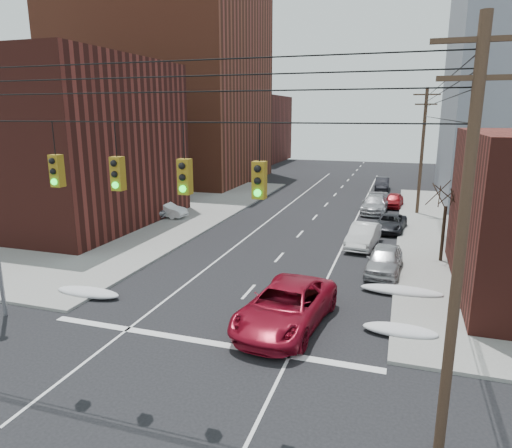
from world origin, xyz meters
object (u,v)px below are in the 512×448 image
Objects in this scene: lot_car_a at (164,209)px; lot_car_b at (140,208)px; lot_car_c at (98,216)px; parked_car_b at (363,236)px; parked_car_c at (390,223)px; red_pickup at (286,306)px; lot_car_d at (120,201)px; parked_car_f at (382,184)px; parked_car_e at (394,200)px; parked_car_a at (384,260)px; parked_car_d at (375,204)px.

lot_car_b reaches higher than lot_car_a.
lot_car_b reaches higher than lot_car_c.
lot_car_a is (-17.07, 3.54, 0.02)m from parked_car_b.
red_pickup is at bearing -95.17° from parked_car_c.
parked_car_b is at bearing -98.39° from lot_car_d.
parked_car_f is 29.16m from lot_car_b.
parked_car_e is 21.76m from lot_car_a.
parked_car_b is at bearing -91.14° from parked_car_f.
lot_car_d is (-23.14, 5.93, -0.02)m from parked_car_b.
red_pickup is at bearing -110.43° from parked_car_a.
lot_car_a is 1.11× the size of lot_car_d.
lot_car_b is (-19.10, 2.98, 0.10)m from parked_car_b.
red_pickup is at bearing -141.43° from lot_car_b.
parked_car_a reaches higher than lot_car_d.
parked_car_d is at bearing -60.65° from lot_car_a.
lot_car_d is at bearing 45.98° from lot_car_b.
red_pickup reaches higher than parked_car_b.
lot_car_d is (-23.14, -19.09, 0.02)m from parked_car_f.
lot_car_d is (-6.07, 2.39, -0.04)m from lot_car_a.
parked_car_f is at bearing 93.49° from red_pickup.
parked_car_e is at bearing 93.66° from parked_car_a.
parked_car_d is at bearing -44.81° from lot_car_c.
parked_car_b is 5.28m from parked_car_c.
red_pickup is 8.96m from parked_car_a.
lot_car_b is at bearing -144.87° from parked_car_e.
parked_car_f is at bearing 104.41° from parked_car_e.
red_pickup is 1.52× the size of lot_car_c.
parked_car_e is (1.60, 3.15, -0.11)m from parked_car_d.
parked_car_a is at bearing -110.38° from lot_car_a.
lot_car_a is at bearing -143.52° from parked_car_e.
lot_car_c is at bearing 136.65° from lot_car_a.
lot_car_d is (-24.74, -8.78, 0.08)m from parked_car_e.
parked_car_a is 1.16× the size of parked_car_e.
lot_car_d is at bearing 72.69° from lot_car_a.
parked_car_c is 0.84× the size of parked_car_d.
lot_car_a is at bearing 138.50° from red_pickup.
lot_car_c is at bearing -155.69° from lot_car_d.
parked_car_d is 13.46m from parked_car_f.
parked_car_f reaches higher than lot_car_a.
parked_car_a reaches higher than parked_car_e.
red_pickup is 24.83m from parked_car_d.
lot_car_b reaches higher than parked_car_c.
parked_car_b is at bearing 87.70° from red_pickup.
red_pickup is 23.08m from lot_car_c.
lot_car_a reaches higher than parked_car_e.
red_pickup is at bearing -126.21° from lot_car_d.
red_pickup reaches higher than parked_car_c.
lot_car_a is 0.75× the size of lot_car_b.
parked_car_c is 24.76m from lot_car_d.
parked_car_d is 1.27× the size of lot_car_c.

